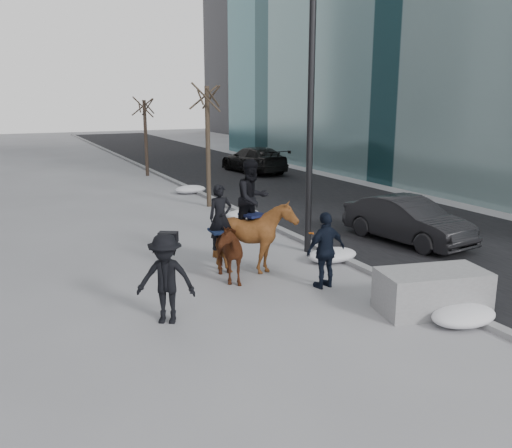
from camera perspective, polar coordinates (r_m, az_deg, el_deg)
name	(u,v)px	position (r m, az deg, el deg)	size (l,w,h in m)	color
ground	(281,306)	(11.40, 2.65, -8.62)	(120.00, 120.00, 0.00)	gray
road	(314,199)	(23.15, 6.14, 2.66)	(8.00, 90.00, 0.01)	black
curb	(227,206)	(21.32, -3.03, 1.95)	(0.25, 90.00, 0.12)	gray
planter	(432,291)	(11.55, 18.04, -6.73)	(2.15, 1.07, 0.86)	gray
car_near	(407,220)	(16.64, 15.64, 0.38)	(1.42, 4.08, 1.35)	black
car_far	(254,160)	(30.99, -0.25, 6.80)	(2.05, 5.05, 1.47)	black
tree_near	(208,141)	(21.16, -5.09, 8.70)	(1.20, 1.20, 5.14)	#322A1E
tree_far	(146,134)	(30.15, -11.55, 9.24)	(1.20, 1.20, 4.50)	#34281E
mounted_left	(223,245)	(12.74, -3.51, -2.25)	(0.91, 1.80, 2.26)	#47210E
mounted_right	(254,228)	(13.18, -0.17, -0.45)	(1.79, 1.93, 2.79)	#4C2B0F
feeder	(326,250)	(12.30, 7.35, -2.75)	(1.06, 0.90, 1.75)	black
camera_crew	(166,278)	(10.46, -9.47, -5.67)	(1.31, 1.14, 1.75)	black
lamppost	(312,67)	(14.70, 5.91, 16.13)	(0.25, 0.80, 9.09)	black
snow_piles	(278,230)	(16.96, 2.30, -0.62)	(1.41, 16.79, 0.36)	silver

